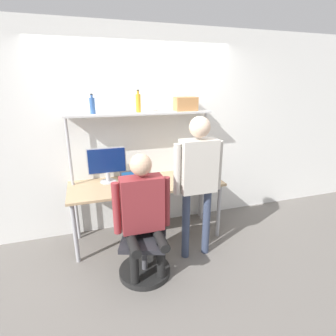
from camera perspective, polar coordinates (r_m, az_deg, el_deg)
ground_plane at (r=3.44m, az=-2.87°, el=-17.54°), size 12.00×12.00×0.00m
wall_back at (r=3.60m, az=-6.37°, el=7.54°), size 8.00×0.06×2.70m
desk at (r=3.42m, az=-4.68°, el=-4.34°), size 1.94×0.71×0.78m
shelf_unit at (r=3.42m, az=-5.82°, el=8.27°), size 1.84×0.27×1.65m
monitor at (r=3.41m, az=-13.14°, el=1.00°), size 0.48×0.21×0.45m
laptop at (r=3.23m, az=-7.11°, el=-3.29°), size 0.35×0.21×0.20m
cell_phone at (r=3.25m, az=-1.85°, el=-4.01°), size 0.07×0.15×0.01m
office_chair at (r=3.00m, az=-5.11°, el=-17.24°), size 0.58×0.58×0.90m
person_seated at (r=2.69m, az=-5.50°, el=-8.64°), size 0.60×0.47×1.36m
person_standing at (r=2.91m, az=6.58°, el=-0.70°), size 0.57×0.23×1.67m
bottle_amber at (r=3.37m, az=-6.49°, el=13.91°), size 0.06×0.06×0.27m
bottle_blue at (r=3.31m, az=-16.14°, el=12.95°), size 0.06×0.06×0.23m
storage_box at (r=3.55m, az=3.89°, el=13.74°), size 0.29×0.16×0.18m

